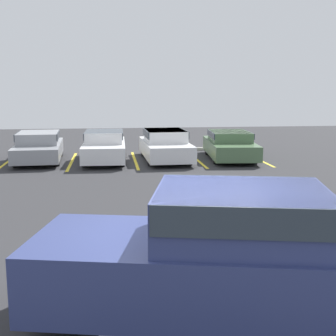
{
  "coord_description": "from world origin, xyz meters",
  "views": [
    {
      "loc": [
        -1.05,
        -6.12,
        3.12
      ],
      "look_at": [
        0.45,
        5.99,
        1.0
      ],
      "focal_mm": 50.0,
      "sensor_mm": 36.0,
      "label": 1
    }
  ],
  "objects_px": {
    "pickup_truck": "(265,258)",
    "parked_sedan_b": "(104,145)",
    "wheel_stop_curb": "(203,149)",
    "parked_sedan_a": "(39,146)",
    "parked_sedan_d": "(230,144)",
    "parked_sedan_c": "(165,144)"
  },
  "relations": [
    {
      "from": "parked_sedan_c",
      "to": "wheel_stop_curb",
      "type": "bearing_deg",
      "value": 141.16
    },
    {
      "from": "parked_sedan_d",
      "to": "wheel_stop_curb",
      "type": "height_order",
      "value": "parked_sedan_d"
    },
    {
      "from": "pickup_truck",
      "to": "parked_sedan_d",
      "type": "xyz_separation_m",
      "value": [
        3.22,
        14.24,
        -0.27
      ]
    },
    {
      "from": "parked_sedan_a",
      "to": "wheel_stop_curb",
      "type": "xyz_separation_m",
      "value": [
        7.62,
        2.59,
        -0.59
      ]
    },
    {
      "from": "pickup_truck",
      "to": "parked_sedan_b",
      "type": "distance_m",
      "value": 14.37
    },
    {
      "from": "parked_sedan_c",
      "to": "parked_sedan_d",
      "type": "xyz_separation_m",
      "value": [
        2.86,
        0.06,
        -0.05
      ]
    },
    {
      "from": "pickup_truck",
      "to": "wheel_stop_curb",
      "type": "xyz_separation_m",
      "value": [
        2.63,
        17.15,
        -0.84
      ]
    },
    {
      "from": "parked_sedan_c",
      "to": "wheel_stop_curb",
      "type": "xyz_separation_m",
      "value": [
        2.26,
        2.97,
        -0.62
      ]
    },
    {
      "from": "pickup_truck",
      "to": "parked_sedan_b",
      "type": "relative_size",
      "value": 1.44
    },
    {
      "from": "parked_sedan_a",
      "to": "parked_sedan_c",
      "type": "height_order",
      "value": "parked_sedan_c"
    },
    {
      "from": "parked_sedan_a",
      "to": "pickup_truck",
      "type": "bearing_deg",
      "value": 15.81
    },
    {
      "from": "pickup_truck",
      "to": "parked_sedan_b",
      "type": "xyz_separation_m",
      "value": [
        -2.23,
        14.19,
        -0.23
      ]
    },
    {
      "from": "pickup_truck",
      "to": "wheel_stop_curb",
      "type": "bearing_deg",
      "value": 93.89
    },
    {
      "from": "pickup_truck",
      "to": "parked_sedan_a",
      "type": "height_order",
      "value": "pickup_truck"
    },
    {
      "from": "parked_sedan_d",
      "to": "wheel_stop_curb",
      "type": "relative_size",
      "value": 2.86
    },
    {
      "from": "pickup_truck",
      "to": "parked_sedan_a",
      "type": "xyz_separation_m",
      "value": [
        -4.99,
        14.57,
        -0.25
      ]
    },
    {
      "from": "parked_sedan_a",
      "to": "parked_sedan_d",
      "type": "bearing_deg",
      "value": 84.62
    },
    {
      "from": "parked_sedan_b",
      "to": "wheel_stop_curb",
      "type": "distance_m",
      "value": 5.72
    },
    {
      "from": "pickup_truck",
      "to": "parked_sedan_d",
      "type": "relative_size",
      "value": 1.37
    },
    {
      "from": "parked_sedan_a",
      "to": "parked_sedan_b",
      "type": "bearing_deg",
      "value": 79.25
    },
    {
      "from": "parked_sedan_b",
      "to": "parked_sedan_c",
      "type": "relative_size",
      "value": 0.98
    },
    {
      "from": "parked_sedan_d",
      "to": "parked_sedan_a",
      "type": "bearing_deg",
      "value": -87.43
    }
  ]
}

